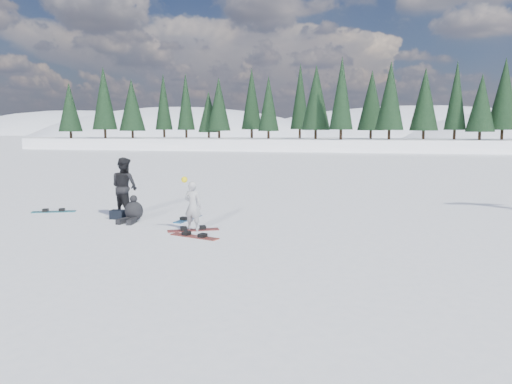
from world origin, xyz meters
TOP-DOWN VIEW (x-y plane):
  - ground at (0.00, 0.00)m, footprint 420.00×420.00m
  - alpine_backdrop at (-11.72, 189.16)m, footprint 412.50×227.00m
  - snowboarder_woman at (-0.69, -0.76)m, footprint 0.58×0.42m
  - snowboarder_man at (-3.79, 0.98)m, footprint 1.19×1.07m
  - seated_rider at (-3.09, 0.19)m, footprint 0.61×1.00m
  - gear_bag at (-3.79, 0.45)m, footprint 0.45×0.31m
  - snowboard_woman at (-0.69, -0.76)m, footprint 1.46×0.94m
  - snowboard_man at (-3.79, 0.98)m, footprint 1.40×1.06m
  - snowboard_loose_b at (-0.35, -1.57)m, footprint 1.51×0.72m
  - snowboard_loose_a at (-1.49, 0.91)m, footprint 0.46×1.52m
  - snowboard_loose_c at (-6.69, 1.15)m, footprint 1.49×0.83m

SIDE VIEW (x-z plane):
  - alpine_backdrop at x=-11.72m, z-range -40.57..12.63m
  - ground at x=0.00m, z-range 0.00..0.00m
  - snowboard_woman at x=-0.69m, z-range 0.00..0.03m
  - snowboard_man at x=-3.79m, z-range 0.00..0.03m
  - snowboard_loose_b at x=-0.35m, z-range 0.00..0.03m
  - snowboard_loose_a at x=-1.49m, z-range 0.00..0.03m
  - snowboard_loose_c at x=-6.69m, z-range 0.00..0.03m
  - gear_bag at x=-3.79m, z-range 0.00..0.30m
  - seated_rider at x=-3.09m, z-range -0.10..0.75m
  - snowboarder_woman at x=-0.69m, z-range -0.05..1.55m
  - snowboarder_man at x=-3.79m, z-range 0.00..2.01m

